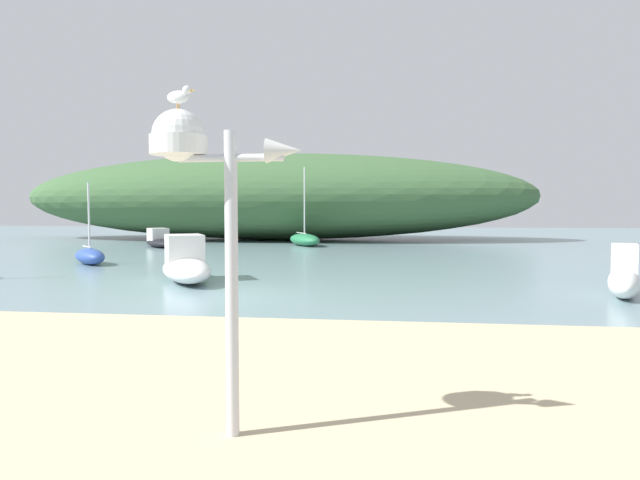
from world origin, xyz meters
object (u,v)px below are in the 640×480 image
Objects in this scene: mast_structure at (197,167)px; motorboat_far_right at (159,240)px; motorboat_off_point at (624,277)px; motorboat_west_reach at (186,264)px; sailboat_far_left at (90,256)px; sailboat_by_sandbar at (304,239)px; seagull_on_radar at (179,96)px.

mast_structure is 30.26m from motorboat_far_right.
mast_structure reaches higher than motorboat_off_point.
mast_structure is at bearing -68.40° from motorboat_west_reach.
sailboat_far_left is 10.82m from motorboat_far_right.
mast_structure is 0.81× the size of motorboat_far_right.
sailboat_by_sandbar is at bearing 61.44° from sailboat_far_left.
sailboat_far_left is at bearing 122.41° from seagull_on_radar.
seagull_on_radar is 20.12m from sailboat_far_left.
mast_structure is 0.68× the size of motorboat_west_reach.
motorboat_far_right is at bearing 116.35° from motorboat_west_reach.
motorboat_off_point is 0.71× the size of motorboat_far_right.
motorboat_far_right is at bearing 114.03° from seagull_on_radar.
sailboat_by_sandbar is at bearing 15.39° from motorboat_far_right.
mast_structure is at bearing -82.96° from sailboat_by_sandbar.
motorboat_off_point is 12.78m from motorboat_west_reach.
sailboat_far_left is at bearing 122.79° from mast_structure.
mast_structure is 0.60× the size of sailboat_by_sandbar.
motorboat_off_point is (8.05, 10.41, -2.82)m from seagull_on_radar.
motorboat_west_reach is (-12.67, 1.66, 0.02)m from motorboat_off_point.
sailboat_by_sandbar is 17.87m from motorboat_west_reach.
motorboat_off_point is (11.58, -19.49, 0.12)m from sailboat_by_sandbar.
mast_structure is 0.88× the size of sailboat_far_left.
seagull_on_radar is at bearing -65.97° from motorboat_far_right.
motorboat_far_right is at bearing 114.31° from mast_structure.
sailboat_far_left is 0.92× the size of motorboat_far_right.
sailboat_by_sandbar is at bearing 86.51° from motorboat_west_reach.
mast_structure is at bearing -127.18° from motorboat_off_point.
sailboat_by_sandbar is at bearing 96.74° from seagull_on_radar.
sailboat_far_left is at bearing -118.56° from sailboat_by_sandbar.
motorboat_far_right is (-12.26, 27.50, -2.93)m from seagull_on_radar.
motorboat_far_right is (-12.42, 27.50, -2.28)m from mast_structure.
seagull_on_radar is 0.08× the size of sailboat_far_left.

